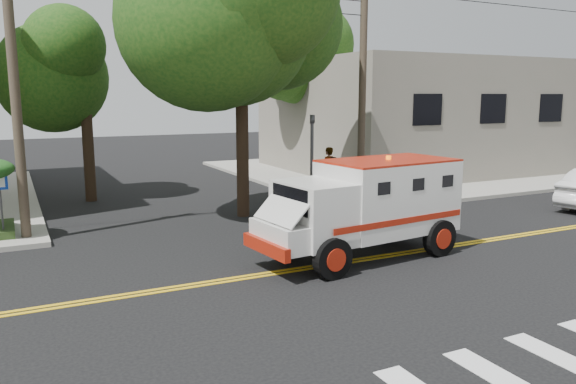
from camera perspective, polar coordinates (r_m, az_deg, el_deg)
ground at (r=13.92m, az=-0.22°, el=-8.07°), size 100.00×100.00×0.00m
sidewalk_ne at (r=32.20m, az=10.78°, el=2.11°), size 17.00×17.00×0.15m
building_right at (r=33.26m, az=12.50°, el=7.61°), size 14.00×12.00×6.00m
utility_pole_left at (r=17.89m, az=-26.03°, el=9.55°), size 0.28×0.28×9.00m
utility_pole_right at (r=21.79m, az=7.57°, el=10.30°), size 0.28×0.28×9.00m
tree_main at (r=19.92m, az=-3.29°, el=18.23°), size 6.08×5.70×9.85m
tree_left at (r=23.93m, az=-19.28°, el=12.74°), size 4.48×4.20×7.70m
tree_right at (r=31.37m, az=1.57°, el=13.10°), size 4.80×4.50×8.20m
traffic_signal at (r=20.08m, az=2.44°, el=3.93°), size 0.15×0.18×3.60m
accessibility_sign at (r=18.29m, az=-27.18°, el=-0.43°), size 0.45×0.10×2.02m
armored_truck at (r=14.96m, az=7.99°, el=-1.10°), size 5.85×2.79×2.58m
pedestrian_a at (r=24.17m, az=4.08°, el=2.28°), size 0.82×0.66×1.95m
pedestrian_b at (r=22.27m, az=4.51°, el=1.36°), size 1.07×1.05×1.74m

